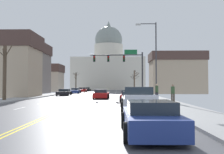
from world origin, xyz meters
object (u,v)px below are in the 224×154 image
sedan_near_01 (129,96)px  sedan_oncoming_01 (75,91)px  pickup_truck_near_03 (139,101)px  pedestrian_01 (157,91)px  street_lamp_right (154,54)px  sedan_near_00 (101,94)px  sedan_oncoming_00 (64,92)px  sedan_oncoming_02 (82,90)px  sedan_near_04 (150,119)px  pedestrian_00 (173,93)px  signal_gantry (124,63)px  sedan_near_02 (132,99)px  sedan_oncoming_03 (87,89)px

sedan_near_01 → sedan_oncoming_01: (-10.18, 25.30, -0.02)m
pickup_truck_near_03 → pedestrian_01: 11.04m
street_lamp_right → sedan_near_00: (-6.17, 5.47, -4.62)m
sedan_oncoming_00 → sedan_oncoming_02: (0.26, 20.01, 0.05)m
sedan_near_04 → pedestrian_00: pedestrian_00 is taller
sedan_oncoming_02 → sedan_near_01: bearing=-74.0°
pedestrian_01 → signal_gantry: bearing=108.3°
signal_gantry → sedan_near_02: 16.02m
signal_gantry → sedan_near_00: bearing=-128.2°
sedan_oncoming_01 → signal_gantry: bearing=-57.6°
signal_gantry → sedan_near_01: 10.81m
street_lamp_right → sedan_oncoming_03: size_ratio=1.93×
sedan_near_02 → pedestrian_01: pedestrian_01 is taller
sedan_near_04 → sedan_oncoming_02: 54.75m
sedan_near_01 → sedan_oncoming_01: bearing=111.9°
street_lamp_right → sedan_near_02: 8.07m
sedan_oncoming_00 → sedan_oncoming_01: bearing=88.3°
sedan_near_02 → pedestrian_01: bearing=60.4°
signal_gantry → street_lamp_right: 9.85m
sedan_near_00 → pedestrian_01: pedestrian_01 is taller
sedan_near_00 → pedestrian_00: 12.82m
sedan_near_00 → sedan_oncoming_02: size_ratio=1.08×
sedan_oncoming_02 → sedan_near_02: bearing=-76.0°
street_lamp_right → pedestrian_01: bearing=-73.6°
signal_gantry → pedestrian_00: bearing=-74.3°
sedan_near_01 → pedestrian_00: (3.73, -4.73, 0.51)m
street_lamp_right → sedan_oncoming_02: 37.69m
sedan_near_00 → sedan_near_02: (3.40, -11.47, -0.02)m
pedestrian_01 → sedan_oncoming_02: bearing=110.2°
sedan_near_02 → sedan_oncoming_01: sedan_near_02 is taller
street_lamp_right → sedan_oncoming_03: 47.96m
sedan_oncoming_00 → pedestrian_01: bearing=-49.6°
sedan_near_00 → sedan_oncoming_01: (-6.78, 19.39, -0.02)m
signal_gantry → sedan_near_00: signal_gantry is taller
pickup_truck_near_03 → sedan_oncoming_00: bearing=111.9°
signal_gantry → street_lamp_right: (3.12, -9.35, 0.05)m
signal_gantry → sedan_near_04: bearing=-89.4°
pickup_truck_near_03 → sedan_near_04: 7.32m
sedan_near_02 → sedan_oncoming_02: 42.34m
signal_gantry → sedan_oncoming_03: size_ratio=1.77×
sedan_near_00 → sedan_near_04: 24.41m
signal_gantry → sedan_oncoming_02: size_ratio=1.82×
signal_gantry → sedan_near_02: (0.35, -15.34, -4.59)m
street_lamp_right → pickup_truck_near_03: street_lamp_right is taller
sedan_near_04 → pedestrian_00: (3.80, 13.55, 0.53)m
street_lamp_right → sedan_oncoming_00: street_lamp_right is taller
street_lamp_right → sedan_near_02: street_lamp_right is taller
sedan_near_02 → sedan_oncoming_02: size_ratio=1.04×
sedan_near_00 → sedan_oncoming_00: bearing=126.3°
pedestrian_00 → pedestrian_01: bearing=99.5°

